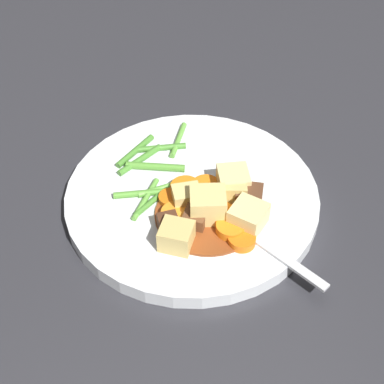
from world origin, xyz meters
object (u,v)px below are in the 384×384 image
at_px(carrot_slice_4, 213,201).
at_px(potato_chunk_5, 187,198).
at_px(potato_chunk_0, 176,236).
at_px(carrot_slice_3, 222,216).
at_px(dinner_plate, 192,198).
at_px(potato_chunk_3, 248,217).
at_px(carrot_slice_0, 176,216).
at_px(carrot_slice_7, 185,188).
at_px(fork, 252,236).
at_px(potato_chunk_1, 233,182).
at_px(meat_chunk_1, 249,197).
at_px(potato_chunk_2, 234,191).
at_px(potato_chunk_4, 208,206).
at_px(carrot_slice_2, 242,240).
at_px(meat_chunk_0, 169,227).
at_px(carrot_slice_6, 207,190).
at_px(carrot_slice_5, 230,229).
at_px(meat_chunk_2, 195,218).
at_px(carrot_slice_1, 170,199).

height_order(carrot_slice_4, potato_chunk_5, potato_chunk_5).
bearing_deg(potato_chunk_0, carrot_slice_3, 110.29).
height_order(dinner_plate, potato_chunk_3, potato_chunk_3).
relative_size(carrot_slice_0, potato_chunk_0, 1.02).
xyz_separation_m(carrot_slice_7, fork, (0.08, 0.05, -0.00)).
bearing_deg(potato_chunk_3, potato_chunk_0, -85.52).
relative_size(potato_chunk_0, potato_chunk_1, 0.94).
relative_size(potato_chunk_3, meat_chunk_1, 1.24).
relative_size(potato_chunk_2, potato_chunk_4, 0.72).
height_order(carrot_slice_4, meat_chunk_1, meat_chunk_1).
bearing_deg(carrot_slice_2, carrot_slice_4, -169.11).
height_order(carrot_slice_3, meat_chunk_0, meat_chunk_0).
height_order(carrot_slice_6, potato_chunk_2, potato_chunk_2).
height_order(carrot_slice_0, potato_chunk_0, potato_chunk_0).
height_order(carrot_slice_4, potato_chunk_3, potato_chunk_3).
relative_size(carrot_slice_0, carrot_slice_2, 1.15).
distance_m(carrot_slice_0, potato_chunk_2, 0.07).
height_order(carrot_slice_0, carrot_slice_5, carrot_slice_5).
distance_m(carrot_slice_6, fork, 0.08).
height_order(dinner_plate, carrot_slice_3, carrot_slice_3).
bearing_deg(potato_chunk_4, potato_chunk_2, 116.65).
xyz_separation_m(potato_chunk_3, meat_chunk_0, (-0.01, -0.08, -0.00)).
bearing_deg(carrot_slice_7, carrot_slice_6, 72.90).
bearing_deg(fork, carrot_slice_3, -144.13).
distance_m(carrot_slice_7, meat_chunk_0, 0.06).
xyz_separation_m(carrot_slice_5, meat_chunk_1, (-0.03, 0.03, 0.00)).
height_order(carrot_slice_5, potato_chunk_5, potato_chunk_5).
relative_size(carrot_slice_0, meat_chunk_2, 1.32).
relative_size(potato_chunk_1, fork, 0.22).
height_order(carrot_slice_3, potato_chunk_4, potato_chunk_4).
relative_size(carrot_slice_4, potato_chunk_1, 0.95).
bearing_deg(meat_chunk_1, carrot_slice_1, -107.15).
xyz_separation_m(dinner_plate, meat_chunk_1, (0.03, 0.05, 0.02)).
distance_m(carrot_slice_1, meat_chunk_0, 0.05).
xyz_separation_m(carrot_slice_3, carrot_slice_6, (-0.04, -0.00, -0.00)).
relative_size(carrot_slice_0, carrot_slice_6, 1.06).
height_order(dinner_plate, carrot_slice_2, carrot_slice_2).
bearing_deg(potato_chunk_5, potato_chunk_3, 50.75).
xyz_separation_m(carrot_slice_3, potato_chunk_1, (-0.04, 0.02, 0.01)).
relative_size(carrot_slice_4, carrot_slice_6, 1.05).
xyz_separation_m(dinner_plate, potato_chunk_5, (0.02, -0.01, 0.02)).
xyz_separation_m(potato_chunk_0, potato_chunk_4, (-0.03, 0.04, 0.00)).
relative_size(dinner_plate, carrot_slice_2, 9.86).
xyz_separation_m(potato_chunk_2, meat_chunk_2, (0.02, -0.05, -0.00)).
relative_size(carrot_slice_4, meat_chunk_0, 1.23).
distance_m(potato_chunk_0, potato_chunk_3, 0.08).
distance_m(carrot_slice_1, potato_chunk_3, 0.09).
relative_size(potato_chunk_3, potato_chunk_4, 0.94).
bearing_deg(carrot_slice_3, potato_chunk_5, -134.29).
height_order(carrot_slice_6, carrot_slice_7, carrot_slice_7).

